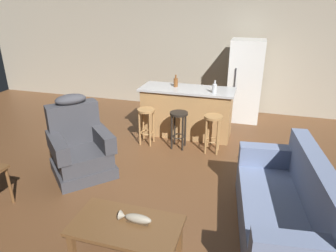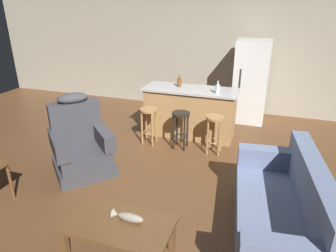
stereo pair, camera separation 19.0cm
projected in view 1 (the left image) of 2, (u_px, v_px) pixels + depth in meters
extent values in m
plane|color=brown|center=(167.00, 166.00, 4.87)|extent=(12.00, 12.00, 0.00)
cube|color=#A89E89|center=(204.00, 55.00, 7.14)|extent=(12.00, 0.05, 2.60)
cube|color=brown|center=(126.00, 226.00, 2.98)|extent=(1.10, 0.60, 0.04)
cube|color=brown|center=(72.00, 249.00, 2.98)|extent=(0.06, 0.06, 0.38)
cube|color=brown|center=(96.00, 218.00, 3.41)|extent=(0.06, 0.06, 0.38)
cube|color=brown|center=(179.00, 236.00, 3.15)|extent=(0.06, 0.06, 0.38)
cube|color=#4C3823|center=(138.00, 222.00, 3.00)|extent=(0.22, 0.07, 0.01)
ellipsoid|color=#9E937F|center=(138.00, 219.00, 2.99)|extent=(0.28, 0.09, 0.09)
cone|color=#9E937F|center=(122.00, 215.00, 3.03)|extent=(0.06, 0.10, 0.10)
cube|color=#707FA3|center=(277.00, 227.00, 3.41)|extent=(1.06, 1.99, 0.20)
cube|color=#707FA3|center=(280.00, 212.00, 3.33)|extent=(1.06, 1.99, 0.22)
cube|color=#707FA3|center=(317.00, 186.00, 3.14)|extent=(0.43, 1.91, 0.52)
cube|color=#707FA3|center=(271.00, 156.00, 4.01)|extent=(0.86, 0.30, 0.28)
cube|color=#3D3D42|center=(84.00, 168.00, 4.63)|extent=(1.19, 1.19, 0.18)
cube|color=#3D3D42|center=(82.00, 156.00, 4.55)|extent=(1.10, 1.10, 0.24)
cube|color=#3D3D42|center=(74.00, 123.00, 4.62)|extent=(0.69, 0.71, 0.64)
ellipsoid|color=#3D3D42|center=(71.00, 99.00, 4.48)|extent=(0.51, 0.52, 0.16)
cube|color=#3D3D42|center=(102.00, 137.00, 4.59)|extent=(0.70, 0.68, 0.26)
cube|color=#3D3D42|center=(58.00, 147.00, 4.28)|extent=(0.70, 0.68, 0.26)
cylinder|color=brown|center=(10.00, 186.00, 3.88)|extent=(0.04, 0.04, 0.52)
cube|color=#AD7F4C|center=(187.00, 113.00, 5.89)|extent=(1.71, 0.63, 0.91)
cube|color=#B2B2B2|center=(187.00, 89.00, 5.71)|extent=(1.80, 0.70, 0.04)
cylinder|color=#A87A47|center=(146.00, 110.00, 5.42)|extent=(0.32, 0.32, 0.04)
torus|color=#A87A47|center=(147.00, 132.00, 5.58)|extent=(0.23, 0.23, 0.02)
cylinder|color=#A87A47|center=(140.00, 129.00, 5.48)|extent=(0.04, 0.04, 0.64)
cylinder|color=#A87A47|center=(150.00, 130.00, 5.43)|extent=(0.04, 0.04, 0.64)
cylinder|color=#A87A47|center=(143.00, 125.00, 5.66)|extent=(0.04, 0.04, 0.64)
cylinder|color=#A87A47|center=(153.00, 126.00, 5.61)|extent=(0.04, 0.04, 0.64)
cylinder|color=black|center=(179.00, 113.00, 5.26)|extent=(0.32, 0.32, 0.04)
torus|color=black|center=(178.00, 136.00, 5.42)|extent=(0.23, 0.23, 0.02)
cylinder|color=black|center=(172.00, 133.00, 5.32)|extent=(0.04, 0.04, 0.64)
cylinder|color=black|center=(183.00, 134.00, 5.27)|extent=(0.04, 0.04, 0.64)
cylinder|color=black|center=(175.00, 128.00, 5.50)|extent=(0.04, 0.04, 0.64)
cylinder|color=black|center=(185.00, 130.00, 5.45)|extent=(0.04, 0.04, 0.64)
cylinder|color=#A87A47|center=(214.00, 117.00, 5.10)|extent=(0.32, 0.32, 0.04)
torus|color=#A87A47|center=(212.00, 140.00, 5.26)|extent=(0.23, 0.23, 0.02)
cylinder|color=#A87A47|center=(206.00, 137.00, 5.16)|extent=(0.04, 0.04, 0.64)
cylinder|color=#A87A47|center=(217.00, 138.00, 5.11)|extent=(0.04, 0.04, 0.64)
cylinder|color=#A87A47|center=(208.00, 132.00, 5.34)|extent=(0.04, 0.04, 0.64)
cylinder|color=#A87A47|center=(219.00, 134.00, 5.29)|extent=(0.04, 0.04, 0.64)
cube|color=white|center=(245.00, 81.00, 6.53)|extent=(0.70, 0.66, 1.76)
cylinder|color=#333338|center=(235.00, 80.00, 6.24)|extent=(0.02, 0.02, 0.50)
cylinder|color=brown|center=(176.00, 83.00, 5.79)|extent=(0.08, 0.08, 0.16)
cylinder|color=brown|center=(176.00, 77.00, 5.74)|extent=(0.03, 0.03, 0.07)
cylinder|color=silver|center=(215.00, 89.00, 5.38)|extent=(0.08, 0.08, 0.16)
cylinder|color=silver|center=(215.00, 82.00, 5.34)|extent=(0.03, 0.03, 0.07)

